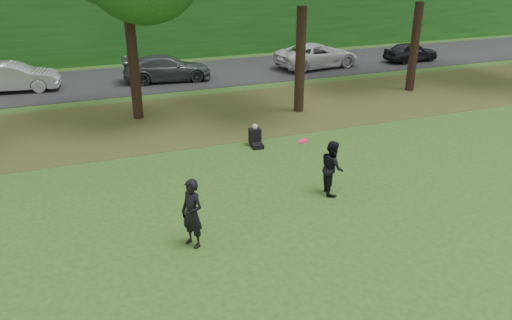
% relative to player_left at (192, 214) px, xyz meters
% --- Properties ---
extents(ground, '(120.00, 120.00, 0.00)m').
position_rel_player_left_xyz_m(ground, '(3.30, -3.09, -0.90)').
color(ground, '#2C4A17').
rests_on(ground, ground).
extents(leaf_litter, '(60.00, 7.00, 0.01)m').
position_rel_player_left_xyz_m(leaf_litter, '(3.30, 9.91, -0.89)').
color(leaf_litter, '#4A351A').
rests_on(leaf_litter, ground).
extents(street, '(70.00, 7.00, 0.02)m').
position_rel_player_left_xyz_m(street, '(3.30, 17.91, -0.89)').
color(street, black).
rests_on(street, ground).
extents(far_hedge, '(70.00, 3.00, 5.00)m').
position_rel_player_left_xyz_m(far_hedge, '(3.30, 23.91, 1.60)').
color(far_hedge, '#164D16').
rests_on(far_hedge, ground).
extents(player_left, '(0.70, 0.78, 1.79)m').
position_rel_player_left_xyz_m(player_left, '(0.00, 0.00, 0.00)').
color(player_left, black).
rests_on(player_left, ground).
extents(player_right, '(0.81, 0.94, 1.67)m').
position_rel_player_left_xyz_m(player_right, '(4.64, 1.36, -0.06)').
color(player_right, black).
rests_on(player_right, ground).
extents(parked_cars, '(39.78, 3.70, 1.48)m').
position_rel_player_left_xyz_m(parked_cars, '(3.34, 16.85, -0.17)').
color(parked_cars, black).
rests_on(parked_cars, street).
extents(frisbee, '(0.38, 0.38, 0.11)m').
position_rel_player_left_xyz_m(frisbee, '(3.27, 0.64, 1.22)').
color(frisbee, '#F3144C').
rests_on(frisbee, ground).
extents(seated_person, '(0.47, 0.76, 0.83)m').
position_rel_player_left_xyz_m(seated_person, '(3.91, 5.86, -0.59)').
color(seated_person, black).
rests_on(seated_person, ground).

